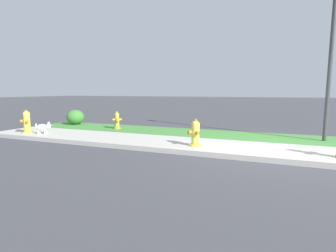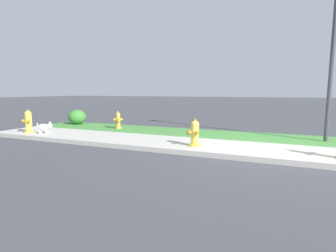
{
  "view_description": "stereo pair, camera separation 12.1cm",
  "coord_description": "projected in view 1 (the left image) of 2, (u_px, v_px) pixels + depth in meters",
  "views": [
    {
      "loc": [
        0.03,
        -6.66,
        1.43
      ],
      "look_at": [
        -2.87,
        0.52,
        0.4
      ],
      "focal_mm": 28.0,
      "sensor_mm": 36.0,
      "label": 1
    },
    {
      "loc": [
        0.14,
        -6.61,
        1.43
      ],
      "look_at": [
        -2.87,
        0.52,
        0.4
      ],
      "focal_mm": 28.0,
      "sensor_mm": 36.0,
      "label": 2
    }
  ],
  "objects": [
    {
      "name": "small_white_dog",
      "position": [
        44.0,
        127.0,
        8.74
      ],
      "size": [
        0.47,
        0.36,
        0.42
      ],
      "rotation": [
        0.0,
        0.0,
        0.48
      ],
      "color": "white",
      "rests_on": "ground"
    },
    {
      "name": "sidewalk_pavement",
      "position": [
        270.0,
        151.0,
        6.32
      ],
      "size": [
        18.0,
        2.07,
        0.01
      ],
      "primitive_type": "cube",
      "color": "#BCB7AD",
      "rests_on": "ground"
    },
    {
      "name": "grass_verge",
      "position": [
        271.0,
        137.0,
        8.13
      ],
      "size": [
        18.0,
        1.88,
        0.01
      ],
      "primitive_type": "cube",
      "color": "#47893D",
      "rests_on": "ground"
    },
    {
      "name": "fire_hydrant_far_end",
      "position": [
        117.0,
        121.0,
        10.01
      ],
      "size": [
        0.33,
        0.33,
        0.67
      ],
      "rotation": [
        0.0,
        0.0,
        3.92
      ],
      "color": "gold",
      "rests_on": "ground"
    },
    {
      "name": "street_lamp",
      "position": [
        334.0,
        19.0,
        7.14
      ],
      "size": [
        0.32,
        0.32,
        5.23
      ],
      "color": "#3D3D42",
      "rests_on": "ground"
    },
    {
      "name": "fire_hydrant_across_street",
      "position": [
        27.0,
        122.0,
        8.9
      ],
      "size": [
        0.37,
        0.37,
        0.81
      ],
      "rotation": [
        0.0,
        0.0,
        2.51
      ],
      "color": "yellow",
      "rests_on": "ground"
    },
    {
      "name": "shrub_bush_mid_verge",
      "position": [
        75.0,
        117.0,
        11.33
      ],
      "size": [
        0.75,
        0.75,
        0.63
      ],
      "color": "#3D7F33",
      "rests_on": "ground"
    },
    {
      "name": "ground_plane",
      "position": [
        270.0,
        151.0,
        6.32
      ],
      "size": [
        120.0,
        120.0,
        0.0
      ],
      "primitive_type": "plane",
      "color": "#424247"
    },
    {
      "name": "fire_hydrant_by_grass_verge",
      "position": [
        195.0,
        133.0,
        6.82
      ],
      "size": [
        0.36,
        0.36,
        0.72
      ],
      "rotation": [
        0.0,
        0.0,
        2.25
      ],
      "color": "yellow",
      "rests_on": "ground"
    },
    {
      "name": "street_curb",
      "position": [
        269.0,
        160.0,
        5.29
      ],
      "size": [
        18.0,
        0.16,
        0.12
      ],
      "primitive_type": "cube",
      "color": "#BCB7AD",
      "rests_on": "ground"
    }
  ]
}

